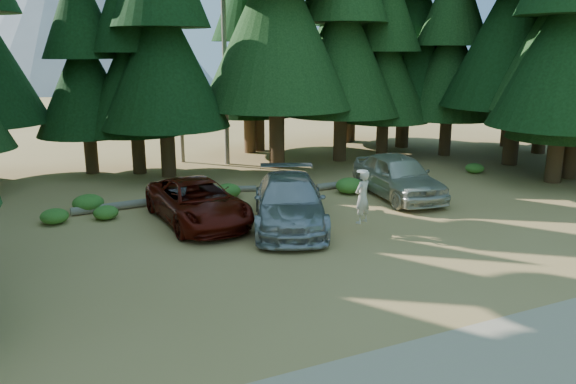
% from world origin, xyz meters
% --- Properties ---
extents(ground, '(160.00, 160.00, 0.00)m').
position_xyz_m(ground, '(0.00, 0.00, 0.00)').
color(ground, '#9F7E43').
rests_on(ground, ground).
extents(gravel_strip, '(26.00, 3.50, 0.01)m').
position_xyz_m(gravel_strip, '(0.00, -6.50, 0.01)').
color(gravel_strip, tan).
rests_on(gravel_strip, ground).
extents(forest_belt_north, '(36.00, 7.00, 22.00)m').
position_xyz_m(forest_belt_north, '(0.00, 15.00, 0.00)').
color(forest_belt_north, black).
rests_on(forest_belt_north, ground).
extents(snag_front, '(0.24, 0.24, 12.00)m').
position_xyz_m(snag_front, '(0.80, 14.50, 6.00)').
color(snag_front, '#6B6555').
rests_on(snag_front, ground).
extents(snag_back, '(0.20, 0.20, 10.00)m').
position_xyz_m(snag_back, '(-1.20, 16.00, 5.00)').
color(snag_back, '#6B6555').
rests_on(snag_back, ground).
extents(mountain_peak, '(48.00, 50.00, 28.00)m').
position_xyz_m(mountain_peak, '(-2.59, 88.23, 12.71)').
color(mountain_peak, '#95969D').
rests_on(mountain_peak, ground).
extents(red_pickup, '(2.79, 5.52, 1.50)m').
position_xyz_m(red_pickup, '(-3.50, 5.14, 0.75)').
color(red_pickup, '#500E06').
rests_on(red_pickup, ground).
extents(silver_minivan_center, '(4.40, 6.27, 1.69)m').
position_xyz_m(silver_minivan_center, '(-0.75, 3.46, 0.84)').
color(silver_minivan_center, '#9FA1A6').
rests_on(silver_minivan_center, ground).
extents(silver_minivan_right, '(2.75, 5.45, 1.78)m').
position_xyz_m(silver_minivan_right, '(4.87, 5.05, 0.89)').
color(silver_minivan_right, beige).
rests_on(silver_minivan_right, ground).
extents(frisbee_player, '(0.76, 0.64, 1.76)m').
position_xyz_m(frisbee_player, '(1.07, 1.75, 1.24)').
color(frisbee_player, beige).
rests_on(frisbee_player, ground).
extents(log_left, '(4.24, 0.58, 0.30)m').
position_xyz_m(log_left, '(-5.39, 7.98, 0.15)').
color(log_left, '#6B6555').
rests_on(log_left, ground).
extents(log_mid, '(2.91, 1.22, 0.25)m').
position_xyz_m(log_mid, '(-1.42, 8.91, 0.12)').
color(log_mid, '#6B6555').
rests_on(log_mid, ground).
extents(log_right, '(4.54, 0.39, 0.29)m').
position_xyz_m(log_right, '(4.66, 7.44, 0.15)').
color(log_right, '#6B6555').
rests_on(log_right, ground).
extents(shrub_far_left, '(1.15, 1.15, 0.63)m').
position_xyz_m(shrub_far_left, '(-6.83, 8.24, 0.32)').
color(shrub_far_left, '#356E21').
rests_on(shrub_far_left, ground).
extents(shrub_left, '(0.88, 0.88, 0.48)m').
position_xyz_m(shrub_left, '(-6.37, 6.91, 0.24)').
color(shrub_left, '#356E21').
rests_on(shrub_left, ground).
extents(shrub_center_left, '(0.96, 0.96, 0.53)m').
position_xyz_m(shrub_center_left, '(-3.50, 6.32, 0.26)').
color(shrub_center_left, '#356E21').
rests_on(shrub_center_left, ground).
extents(shrub_center_right, '(1.04, 1.04, 0.57)m').
position_xyz_m(shrub_center_right, '(-1.44, 7.91, 0.29)').
color(shrub_center_right, '#356E21').
rests_on(shrub_center_right, ground).
extents(shrub_right, '(1.19, 1.19, 0.65)m').
position_xyz_m(shrub_right, '(3.44, 6.43, 0.33)').
color(shrub_right, '#356E21').
rests_on(shrub_right, ground).
extents(shrub_far_right, '(1.07, 1.07, 0.59)m').
position_xyz_m(shrub_far_right, '(5.88, 6.84, 0.29)').
color(shrub_far_right, '#356E21').
rests_on(shrub_far_right, ground).
extents(shrub_edge_west, '(0.95, 0.95, 0.52)m').
position_xyz_m(shrub_edge_west, '(-8.07, 7.12, 0.26)').
color(shrub_edge_west, '#356E21').
rests_on(shrub_edge_west, ground).
extents(shrub_edge_east, '(0.89, 0.89, 0.49)m').
position_xyz_m(shrub_edge_east, '(11.02, 7.23, 0.24)').
color(shrub_edge_east, '#356E21').
rests_on(shrub_edge_east, ground).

